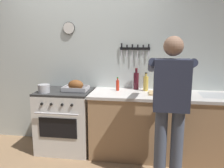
% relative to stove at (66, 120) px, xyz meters
% --- Properties ---
extents(wall_back, '(6.00, 0.13, 2.60)m').
position_rel_stove_xyz_m(wall_back, '(0.22, 0.36, 0.85)').
color(wall_back, silver).
rests_on(wall_back, ground).
extents(counter_block, '(2.03, 0.65, 0.90)m').
position_rel_stove_xyz_m(counter_block, '(1.43, 0.00, 0.01)').
color(counter_block, tan).
rests_on(counter_block, ground).
extents(stove, '(0.76, 0.67, 0.90)m').
position_rel_stove_xyz_m(stove, '(0.00, 0.00, 0.00)').
color(stove, white).
rests_on(stove, ground).
extents(person_cook, '(0.51, 0.63, 1.66)m').
position_rel_stove_xyz_m(person_cook, '(1.43, -0.58, 0.50)').
color(person_cook, '#4C566B').
rests_on(person_cook, ground).
extents(roasting_pan, '(0.35, 0.26, 0.16)m').
position_rel_stove_xyz_m(roasting_pan, '(0.17, -0.00, 0.52)').
color(roasting_pan, '#B7B7BC').
rests_on(roasting_pan, stove).
extents(saucepan, '(0.16, 0.16, 0.11)m').
position_rel_stove_xyz_m(saucepan, '(-0.24, -0.17, 0.51)').
color(saucepan, '#B7B7BC').
rests_on(saucepan, stove).
extents(cutting_board, '(0.36, 0.24, 0.02)m').
position_rel_stove_xyz_m(cutting_board, '(1.38, -0.01, 0.46)').
color(cutting_board, tan).
rests_on(cutting_board, counter_block).
extents(bottle_wine_red, '(0.08, 0.08, 0.31)m').
position_rel_stove_xyz_m(bottle_wine_red, '(1.02, 0.24, 0.58)').
color(bottle_wine_red, '#47141E').
rests_on(bottle_wine_red, counter_block).
extents(bottle_cooking_oil, '(0.07, 0.07, 0.27)m').
position_rel_stove_xyz_m(bottle_cooking_oil, '(1.16, 0.16, 0.56)').
color(bottle_cooking_oil, gold).
rests_on(bottle_cooking_oil, counter_block).
extents(bottle_hot_sauce, '(0.05, 0.05, 0.19)m').
position_rel_stove_xyz_m(bottle_hot_sauce, '(0.76, 0.12, 0.53)').
color(bottle_hot_sauce, red).
rests_on(bottle_hot_sauce, counter_block).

